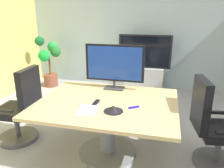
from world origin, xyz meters
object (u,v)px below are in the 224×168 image
Objects in this scene: conference_table at (107,115)px; office_chair_left at (21,111)px; office_chair_right at (212,131)px; tv_monitor at (115,64)px; potted_plant at (49,61)px; conference_phone at (113,109)px; wall_display_unit at (144,72)px; remote_control at (96,103)px.

conference_table is 1.27m from office_chair_left.
office_chair_left is at bearing 82.99° from office_chair_right.
conference_table is at bearing 84.84° from office_chair_right.
office_chair_left is 1.30× the size of tv_monitor.
potted_plant reaches higher than office_chair_left.
office_chair_right reaches higher than conference_phone.
remote_control is at bearing -96.31° from wall_display_unit.
wall_display_unit is (0.18, 2.65, -0.11)m from conference_table.
tv_monitor reaches higher than remote_control.
office_chair_right reaches higher than remote_control.
remote_control is at bearing -51.03° from potted_plant.
conference_table is at bearing -87.02° from tv_monitor.
office_chair_left is 6.41× the size of remote_control.
conference_table is 0.24m from remote_control.
tv_monitor is 4.94× the size of remote_control.
tv_monitor reaches higher than office_chair_left.
tv_monitor is 0.68× the size of potted_plant.
conference_table is at bearing 118.57° from conference_phone.
conference_table is at bearing 37.07° from remote_control.
office_chair_right is 0.88× the size of potted_plant.
potted_plant is at bearing -162.59° from office_chair_left.
office_chair_left is 2.52m from potted_plant.
tv_monitor is at bearing 102.44° from conference_phone.
wall_display_unit is at bearing 89.19° from conference_phone.
tv_monitor reaches higher than office_chair_right.
office_chair_left is 0.88× the size of potted_plant.
conference_phone is at bearing -61.43° from conference_table.
wall_display_unit is at bearing 6.88° from potted_plant.
office_chair_right is at bearing -18.42° from tv_monitor.
wall_display_unit is at bearing 14.27° from office_chair_right.
office_chair_right is 1.43m from remote_control.
tv_monitor reaches higher than potted_plant.
office_chair_left reaches higher than conference_phone.
wall_display_unit reaches higher than conference_phone.
potted_plant is (-3.38, 2.30, 0.20)m from office_chair_right.
wall_display_unit reaches higher than office_chair_left.
office_chair_left is 1.47m from conference_phone.
wall_display_unit is at bearing 149.06° from office_chair_left.
tv_monitor is at bearing 109.71° from office_chair_left.
wall_display_unit is at bearing 84.68° from remote_control.
conference_table is at bearing 87.49° from office_chair_left.
remote_control is at bearing 145.96° from conference_phone.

